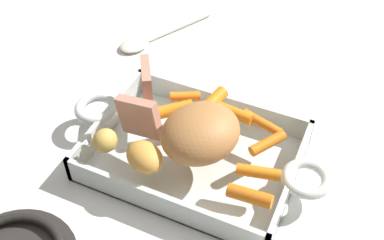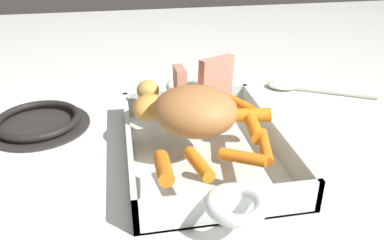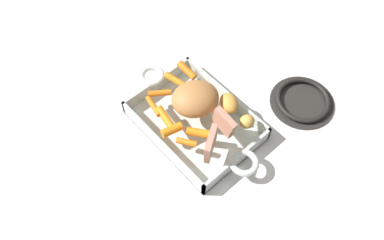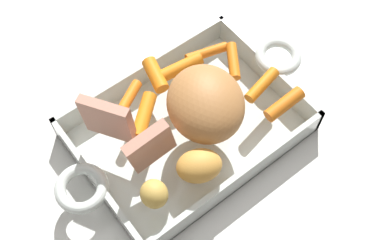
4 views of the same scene
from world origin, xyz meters
TOP-DOWN VIEW (x-y plane):
  - ground_plane at (0.00, 0.00)m, footprint 2.34×2.34m
  - roasting_dish at (0.00, 0.00)m, footprint 0.45×0.25m
  - pork_roast at (-0.02, 0.02)m, footprint 0.15×0.16m
  - roast_slice_outer at (0.08, 0.02)m, footprint 0.08×0.02m
  - roast_slice_thick at (0.11, -0.04)m, footprint 0.05×0.08m
  - baby_carrot_center_left at (-0.00, -0.08)m, footprint 0.04×0.06m
  - baby_carrot_southeast at (0.05, -0.08)m, footprint 0.05×0.04m
  - baby_carrot_center_right at (-0.12, 0.03)m, footprint 0.07×0.03m
  - baby_carrot_short at (-0.09, -0.07)m, footprint 0.07×0.03m
  - baby_carrot_long at (-0.11, -0.03)m, footprint 0.05×0.06m
  - baby_carrot_northeast at (-0.12, 0.08)m, footprint 0.07×0.02m
  - baby_carrot_northwest at (-0.04, -0.07)m, footprint 0.07×0.03m
  - baby_carrot_southwest at (0.05, -0.03)m, footprint 0.07×0.06m
  - potato_corner at (0.12, 0.08)m, footprint 0.04×0.05m
  - potato_golden_large at (0.04, 0.08)m, footprint 0.08×0.07m

SIDE VIEW (x-z plane):
  - ground_plane at x=0.00m, z-range 0.00..0.00m
  - roasting_dish at x=0.00m, z-range -0.01..0.05m
  - baby_carrot_short at x=-0.09m, z-range 0.05..0.07m
  - baby_carrot_southeast at x=0.05m, z-range 0.05..0.07m
  - baby_carrot_long at x=-0.11m, z-range 0.05..0.07m
  - baby_carrot_center_right at x=-0.12m, z-range 0.05..0.07m
  - baby_carrot_northwest at x=-0.04m, z-range 0.05..0.08m
  - baby_carrot_northeast at x=-0.12m, z-range 0.05..0.08m
  - baby_carrot_southwest at x=0.05m, z-range 0.05..0.08m
  - baby_carrot_center_left at x=0.00m, z-range 0.05..0.08m
  - potato_corner at x=0.12m, z-range 0.05..0.09m
  - potato_golden_large at x=0.04m, z-range 0.05..0.09m
  - roast_slice_outer at x=0.08m, z-range 0.05..0.13m
  - pork_roast at x=-0.02m, z-range 0.05..0.13m
  - roast_slice_thick at x=0.11m, z-range 0.05..0.13m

